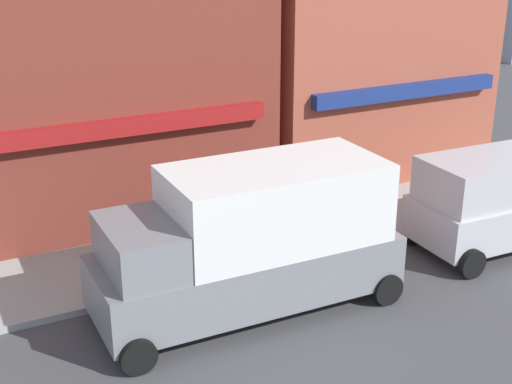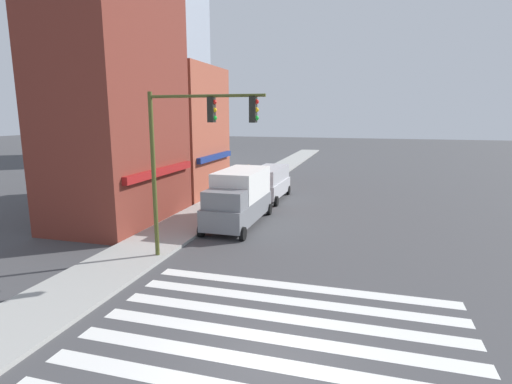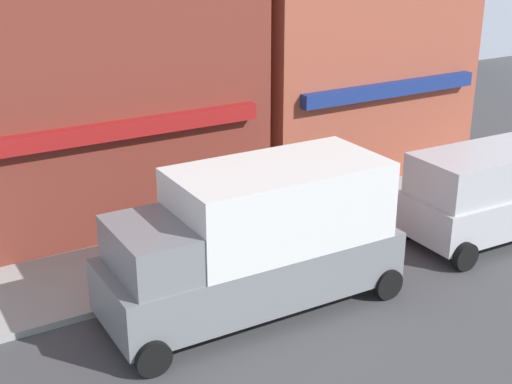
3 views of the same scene
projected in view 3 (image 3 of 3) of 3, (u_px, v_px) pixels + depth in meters
The scene contains 2 objects.
box_truck_grey at pixel (256, 238), 14.36m from camera, with size 6.22×2.42×3.04m.
van_silver at pixel (499, 188), 17.85m from camera, with size 5.05×2.22×2.34m.
Camera 3 is at (5.38, -6.53, 7.62)m, focal length 50.00 mm.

